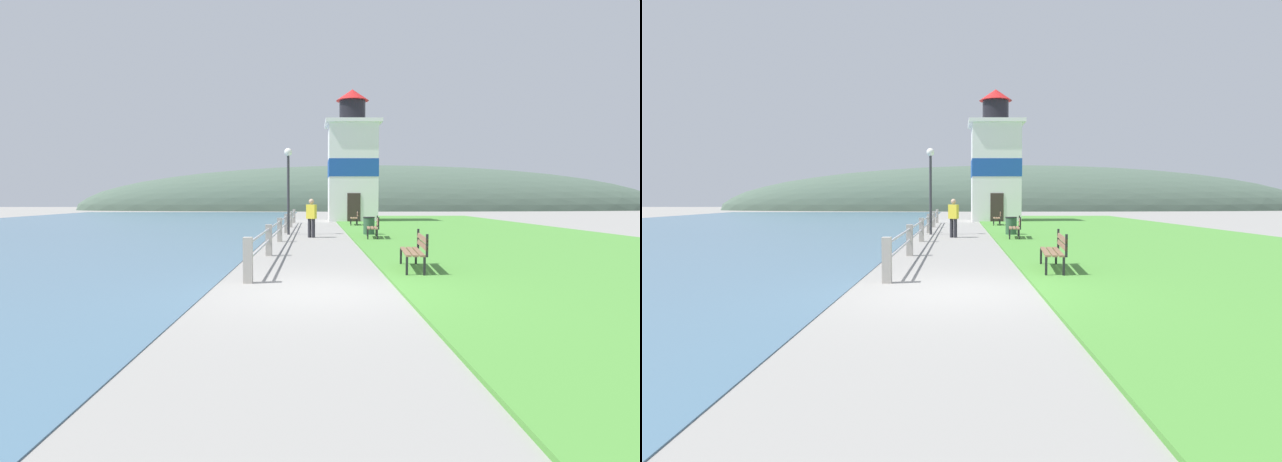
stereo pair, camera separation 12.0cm
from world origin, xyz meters
The scene contains 12 objects.
ground_plane centered at (0.00, 0.00, 0.00)m, with size 160.00×160.00×0.00m, color gray.
grass_verge centered at (7.49, 14.27, 0.03)m, with size 12.00×42.81×0.06m.
water_strip centered at (-13.99, 14.27, 0.01)m, with size 24.00×68.50×0.01m.
seawall_railing centered at (-1.39, 12.63, 0.54)m, with size 0.18×23.44×0.92m.
park_bench_near centered at (2.29, 2.46, 0.54)m, with size 0.66×1.88×0.94m.
park_bench_midway centered at (2.42, 11.42, 0.54)m, with size 0.62×1.67×0.94m.
park_bench_far centered at (2.44, 21.04, 0.54)m, with size 0.57×1.80×0.94m.
lighthouse centered at (2.69, 26.98, 4.03)m, with size 3.89×3.89×9.37m.
person_strolling centered at (-0.17, 12.29, 0.89)m, with size 0.46×0.38×1.65m.
trash_bin centered at (2.41, 13.34, 0.42)m, with size 0.54×0.54×0.84m.
lamp_post centered at (-1.24, 14.04, 2.74)m, with size 0.36×0.36×3.96m.
distant_hillside centered at (8.00, 58.54, 0.00)m, with size 80.00×16.00×12.00m.
Camera 2 is at (0.06, -8.93, 1.72)m, focal length 28.00 mm.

